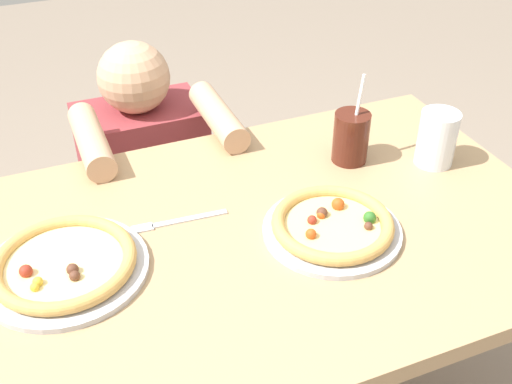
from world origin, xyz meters
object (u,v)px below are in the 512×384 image
(fork, at_px, (175,222))
(diner_seated, at_px, (149,196))
(pizza_near, at_px, (332,226))
(water_cup_clear, at_px, (437,138))
(pizza_far, at_px, (65,265))
(drink_cup_colored, at_px, (351,137))

(fork, relative_size, diner_seated, 0.22)
(pizza_near, height_order, water_cup_clear, water_cup_clear)
(pizza_far, bearing_deg, pizza_near, -9.51)
(fork, bearing_deg, diner_seated, 84.47)
(drink_cup_colored, bearing_deg, water_cup_clear, -25.54)
(pizza_far, relative_size, drink_cup_colored, 1.45)
(pizza_near, height_order, fork, pizza_near)
(pizza_near, bearing_deg, pizza_far, 170.49)
(pizza_far, height_order, water_cup_clear, water_cup_clear)
(pizza_near, relative_size, drink_cup_colored, 1.31)
(fork, distance_m, diner_seated, 0.65)
(water_cup_clear, xyz_separation_m, diner_seated, (-0.58, 0.57, -0.39))
(drink_cup_colored, xyz_separation_m, diner_seated, (-0.40, 0.48, -0.38))
(pizza_far, relative_size, fork, 1.54)
(pizza_near, relative_size, diner_seated, 0.31)
(pizza_near, distance_m, water_cup_clear, 0.38)
(pizza_far, xyz_separation_m, water_cup_clear, (0.86, 0.06, 0.05))
(water_cup_clear, height_order, diner_seated, diner_seated)
(pizza_far, height_order, drink_cup_colored, drink_cup_colored)
(water_cup_clear, bearing_deg, fork, 179.27)
(pizza_near, distance_m, pizza_far, 0.53)
(drink_cup_colored, height_order, water_cup_clear, drink_cup_colored)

